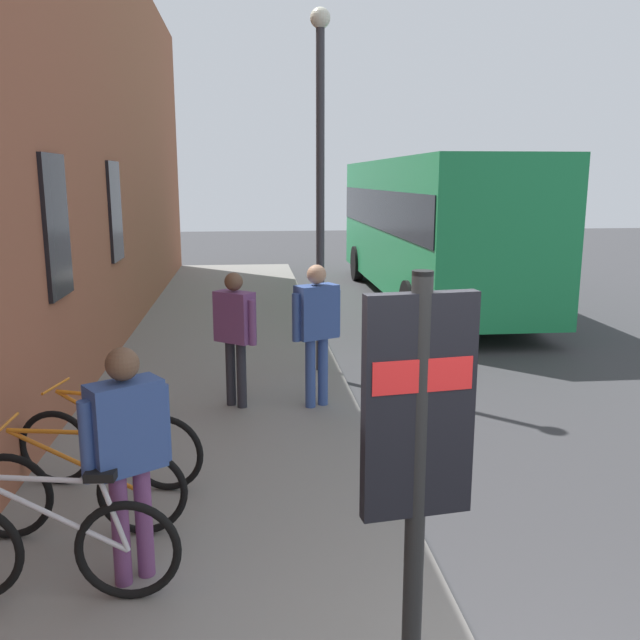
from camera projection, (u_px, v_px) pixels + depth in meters
ground at (427, 402)px, 9.01m from camera, size 60.00×60.00×0.00m
sidewalk_pavement at (224, 363)px, 10.65m from camera, size 24.00×3.50×0.12m
station_facade at (89, 136)px, 10.67m from camera, size 22.00×0.65×7.17m
bicycle_under_window at (50, 548)px, 4.50m from camera, size 0.48×1.77×0.97m
bicycle_by_door at (76, 491)px, 5.32m from camera, size 0.48×1.77×0.97m
bicycle_end_of_row at (111, 447)px, 6.18m from camera, size 0.58×1.74×0.97m
transit_info_sign at (418, 437)px, 3.22m from camera, size 0.16×0.56×2.40m
city_bus at (429, 221)px, 16.16m from camera, size 10.52×2.71×3.35m
pedestrian_near_bus at (317, 321)px, 8.27m from camera, size 0.45×0.62×1.79m
pedestrian_crossing_street at (235, 326)px, 8.28m from camera, size 0.49×0.53×1.69m
pedestrian_by_facade at (127, 442)px, 4.61m from camera, size 0.47×0.56×1.71m
street_lamp at (320, 163)px, 9.49m from camera, size 0.28×0.28×5.07m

